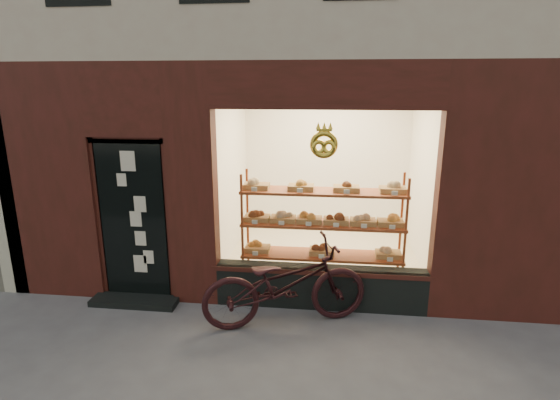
# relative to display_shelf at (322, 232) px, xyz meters

# --- Properties ---
(display_shelf) EXTENTS (2.20, 0.45, 1.70)m
(display_shelf) POSITION_rel_display_shelf_xyz_m (0.00, 0.00, 0.00)
(display_shelf) COLOR brown
(display_shelf) RESTS_ON ground
(bicycle) EXTENTS (2.12, 1.29, 1.05)m
(bicycle) POSITION_rel_display_shelf_xyz_m (-0.41, -0.90, -0.35)
(bicycle) COLOR black
(bicycle) RESTS_ON ground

